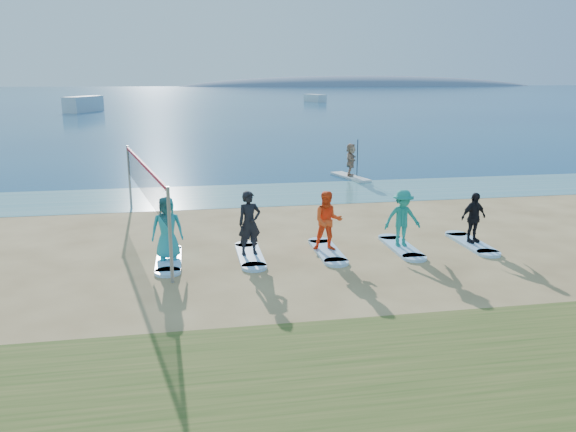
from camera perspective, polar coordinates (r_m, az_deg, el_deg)
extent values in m
plane|color=tan|center=(15.41, 6.56, -5.52)|extent=(600.00, 600.00, 0.00)
plane|color=teal|center=(25.29, -0.22, 2.31)|extent=(600.00, 600.00, 0.00)
plane|color=navy|center=(174.02, -8.93, 12.11)|extent=(600.00, 600.00, 0.00)
ellipsoid|color=slate|center=(329.26, 7.61, 12.95)|extent=(220.00, 56.00, 18.00)
cylinder|color=gray|center=(14.36, -11.88, -1.95)|extent=(0.09, 0.09, 2.50)
cylinder|color=gray|center=(23.09, -15.81, 3.80)|extent=(0.09, 0.09, 2.50)
cube|color=black|center=(18.57, -14.42, 3.55)|extent=(1.83, 8.82, 1.00)
cube|color=#AF1227|center=(18.49, -14.52, 5.14)|extent=(1.86, 8.83, 0.10)
cube|color=silver|center=(29.37, 6.35, 3.97)|extent=(1.43, 3.08, 0.12)
imported|color=tan|center=(29.23, 6.40, 5.70)|extent=(0.94, 1.63, 1.68)
cube|color=silver|center=(90.70, -19.99, 9.90)|extent=(4.92, 8.33, 2.30)
cube|color=silver|center=(120.16, 2.75, 11.50)|extent=(3.64, 6.76, 1.55)
cube|color=#A4D5FF|center=(16.38, -12.01, -4.38)|extent=(0.70, 2.20, 0.09)
imported|color=teal|center=(16.11, -12.18, -1.21)|extent=(0.88, 0.58, 1.79)
cube|color=#A4D5FF|center=(16.45, -3.89, -4.02)|extent=(0.70, 2.20, 0.09)
imported|color=black|center=(16.17, -3.94, -0.72)|extent=(0.77, 0.60, 1.87)
cube|color=#A4D5FF|center=(16.84, 4.01, -3.59)|extent=(0.70, 2.20, 0.09)
imported|color=#FD4B1A|center=(16.59, 4.07, -0.51)|extent=(0.95, 0.79, 1.78)
cube|color=#A4D5FF|center=(17.54, 11.41, -3.13)|extent=(0.70, 2.20, 0.09)
imported|color=teal|center=(17.29, 11.55, -0.23)|extent=(1.13, 0.66, 1.74)
cube|color=#A4D5FF|center=(18.50, 18.13, -2.66)|extent=(0.70, 2.20, 0.09)
imported|color=black|center=(18.29, 18.33, -0.15)|extent=(0.99, 0.61, 1.58)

